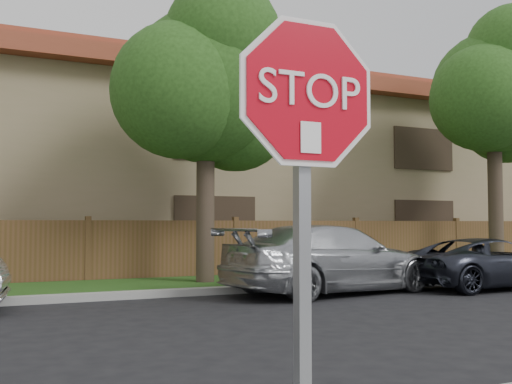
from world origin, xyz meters
name	(u,v)px	position (x,y,z in m)	size (l,w,h in m)	color
far_curb	(113,296)	(0.00, 8.15, 0.07)	(70.00, 0.30, 0.15)	gray
grass_strip	(99,288)	(0.00, 9.80, 0.06)	(70.00, 3.00, 0.12)	#1E4714
fence	(88,252)	(0.00, 11.40, 0.80)	(70.00, 0.12, 1.60)	brown
apartment_building	(62,164)	(0.00, 17.00, 3.53)	(35.20, 9.20, 7.20)	#8D7D58
tree_mid	(208,85)	(2.52, 9.57, 4.87)	(4.80, 3.90, 7.35)	#382B21
tree_right	(497,93)	(12.02, 9.57, 5.57)	(4.80, 3.90, 8.20)	#382B21
stop_sign	(306,159)	(-1.01, -1.48, 1.83)	(1.01, 0.13, 2.55)	gray
sedan_right	(332,259)	(4.55, 7.24, 0.74)	(2.08, 5.11, 1.48)	#B0B3B8
sedan_far_right	(490,263)	(8.45, 6.54, 0.59)	(1.95, 4.23, 1.17)	#2B2E39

